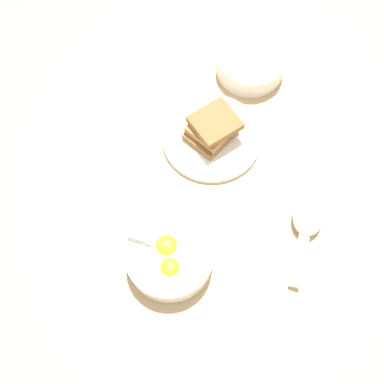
# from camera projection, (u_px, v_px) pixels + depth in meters

# --- Properties ---
(ground_plane) EXTENTS (3.00, 3.00, 0.00)m
(ground_plane) POSITION_uv_depth(u_px,v_px,m) (244.00, 170.00, 0.86)
(ground_plane) COLOR tan
(egg_bowl) EXTENTS (0.15, 0.15, 0.08)m
(egg_bowl) POSITION_uv_depth(u_px,v_px,m) (169.00, 257.00, 0.77)
(egg_bowl) COLOR white
(egg_bowl) RESTS_ON ground_plane
(toast_plate) EXTENTS (0.20, 0.20, 0.01)m
(toast_plate) POSITION_uv_depth(u_px,v_px,m) (211.00, 137.00, 0.88)
(toast_plate) COLOR white
(toast_plate) RESTS_ON ground_plane
(toast_sandwich) EXTENTS (0.12, 0.12, 0.05)m
(toast_sandwich) POSITION_uv_depth(u_px,v_px,m) (213.00, 128.00, 0.85)
(toast_sandwich) COLOR brown
(toast_sandwich) RESTS_ON toast_plate
(soup_spoon) EXTENTS (0.07, 0.17, 0.03)m
(soup_spoon) POSITION_uv_depth(u_px,v_px,m) (307.00, 223.00, 0.80)
(soup_spoon) COLOR white
(soup_spoon) RESTS_ON ground_plane
(congee_bowl) EXTENTS (0.14, 0.14, 0.04)m
(congee_bowl) POSITION_uv_depth(u_px,v_px,m) (249.00, 63.00, 0.93)
(congee_bowl) COLOR white
(congee_bowl) RESTS_ON ground_plane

